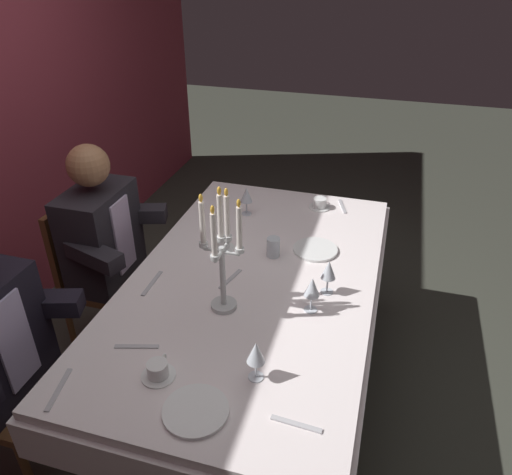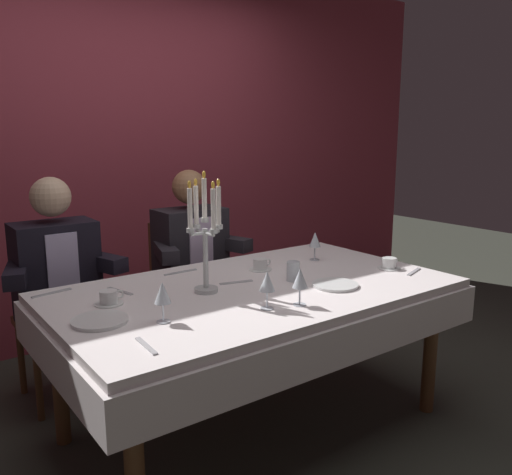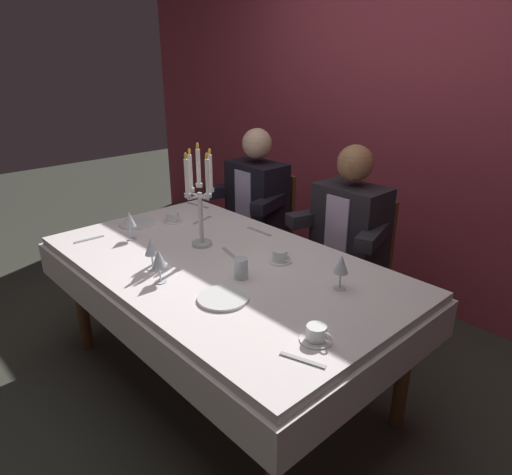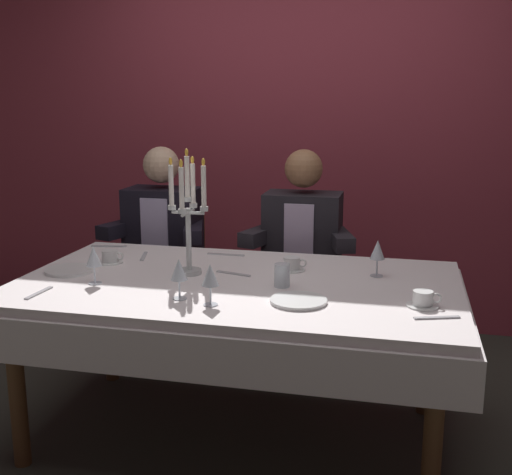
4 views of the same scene
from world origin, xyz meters
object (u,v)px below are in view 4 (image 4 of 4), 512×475
(wine_glass_3, at_px, (94,257))
(water_tumbler_0, at_px, (282,275))
(candelabra, at_px, (188,216))
(coffee_cup_2, at_px, (292,265))
(dinner_plate_1, at_px, (70,270))
(wine_glass_0, at_px, (210,276))
(seated_diner_0, at_px, (164,232))
(dinner_plate_0, at_px, (298,301))
(wine_glass_1, at_px, (179,271))
(dining_table, at_px, (237,307))
(wine_glass_2, at_px, (378,251))
(seated_diner_1, at_px, (303,240))
(coffee_cup_1, at_px, (423,300))
(coffee_cup_0, at_px, (110,257))

(wine_glass_3, xyz_separation_m, water_tumbler_0, (0.79, 0.14, -0.07))
(candelabra, xyz_separation_m, coffee_cup_2, (0.44, 0.16, -0.24))
(dinner_plate_1, distance_m, water_tumbler_0, 0.99)
(wine_glass_0, bearing_deg, seated_diner_0, 118.54)
(dinner_plate_0, distance_m, wine_glass_1, 0.48)
(dining_table, distance_m, wine_glass_1, 0.41)
(dining_table, relative_size, water_tumbler_0, 19.67)
(wine_glass_1, height_order, wine_glass_3, same)
(wine_glass_2, height_order, seated_diner_1, seated_diner_1)
(wine_glass_1, bearing_deg, wine_glass_3, 164.64)
(coffee_cup_1, bearing_deg, dinner_plate_1, 174.88)
(dinner_plate_0, bearing_deg, coffee_cup_1, 7.40)
(candelabra, relative_size, coffee_cup_1, 4.26)
(wine_glass_0, distance_m, wine_glass_2, 0.82)
(coffee_cup_0, bearing_deg, wine_glass_2, 2.63)
(dinner_plate_0, xyz_separation_m, seated_diner_1, (-0.16, 1.12, -0.01))
(coffee_cup_0, bearing_deg, dinner_plate_1, -120.73)
(coffee_cup_2, bearing_deg, coffee_cup_1, -34.46)
(dinner_plate_1, xyz_separation_m, wine_glass_0, (0.77, -0.31, 0.11))
(dining_table, height_order, seated_diner_1, seated_diner_1)
(wine_glass_3, distance_m, coffee_cup_2, 0.88)
(wine_glass_1, relative_size, coffee_cup_0, 1.24)
(seated_diner_0, height_order, seated_diner_1, same)
(dinner_plate_1, height_order, coffee_cup_0, coffee_cup_0)
(candelabra, distance_m, coffee_cup_1, 1.07)
(dinner_plate_0, xyz_separation_m, wine_glass_3, (-0.89, 0.05, 0.11))
(water_tumbler_0, bearing_deg, coffee_cup_1, -12.94)
(dining_table, distance_m, dinner_plate_1, 0.79)
(coffee_cup_1, bearing_deg, seated_diner_0, 144.04)
(dining_table, bearing_deg, water_tumbler_0, -11.74)
(dinner_plate_0, height_order, seated_diner_0, seated_diner_0)
(seated_diner_1, bearing_deg, coffee_cup_0, -138.03)
(seated_diner_0, bearing_deg, dinner_plate_1, -96.06)
(coffee_cup_2, bearing_deg, wine_glass_3, -152.63)
(dining_table, xyz_separation_m, seated_diner_1, (0.14, 0.89, 0.11))
(dinner_plate_0, xyz_separation_m, coffee_cup_0, (-0.98, 0.39, 0.02))
(candelabra, xyz_separation_m, water_tumbler_0, (0.44, -0.10, -0.22))
(wine_glass_2, bearing_deg, seated_diner_0, 151.98)
(wine_glass_0, relative_size, water_tumbler_0, 1.66)
(wine_glass_3, distance_m, seated_diner_1, 1.30)
(wine_glass_0, xyz_separation_m, wine_glass_2, (0.60, 0.56, -0.00))
(wine_glass_0, relative_size, coffee_cup_0, 1.24)
(wine_glass_3, height_order, water_tumbler_0, wine_glass_3)
(water_tumbler_0, bearing_deg, wine_glass_1, -144.69)
(coffee_cup_2, distance_m, seated_diner_0, 1.11)
(seated_diner_1, bearing_deg, dinner_plate_1, -135.18)
(dinner_plate_1, height_order, coffee_cup_2, coffee_cup_2)
(coffee_cup_2, height_order, seated_diner_0, seated_diner_0)
(candelabra, xyz_separation_m, wine_glass_2, (0.82, 0.15, -0.15))
(wine_glass_0, bearing_deg, coffee_cup_2, 69.16)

